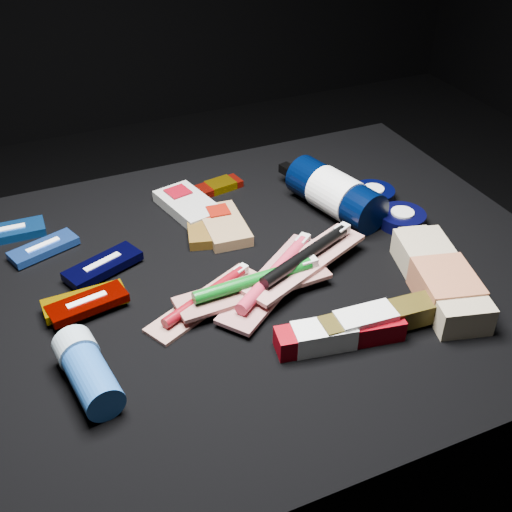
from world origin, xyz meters
name	(u,v)px	position (x,y,z in m)	size (l,w,h in m)	color
ground	(251,439)	(0.00, 0.00, 0.00)	(3.00, 3.00, 0.00)	black
cloth_table	(250,364)	(0.00, 0.00, 0.20)	(0.98, 0.78, 0.40)	black
luna_bar_0	(6,233)	(-0.33, 0.25, 0.41)	(0.13, 0.05, 0.02)	navy
luna_bar_1	(44,248)	(-0.28, 0.18, 0.41)	(0.12, 0.07, 0.01)	blue
luna_bar_2	(103,266)	(-0.21, 0.09, 0.41)	(0.13, 0.09, 0.02)	black
luna_bar_3	(85,301)	(-0.25, 0.01, 0.41)	(0.12, 0.05, 0.02)	#B58700
luna_bar_4	(87,304)	(-0.25, 0.00, 0.42)	(0.12, 0.06, 0.01)	#6A0500
clif_bar_0	(205,226)	(-0.02, 0.14, 0.41)	(0.09, 0.12, 0.02)	#523811
clif_bar_1	(187,204)	(-0.03, 0.22, 0.41)	(0.10, 0.14, 0.02)	#A7A7A0
clif_bar_2	(223,224)	(0.01, 0.13, 0.41)	(0.08, 0.13, 0.02)	olive
power_bar	(214,187)	(0.04, 0.26, 0.41)	(0.12, 0.06, 0.01)	maroon
lotion_bottle	(335,193)	(0.21, 0.10, 0.44)	(0.12, 0.24, 0.08)	black
cream_tin_upper	(373,194)	(0.29, 0.11, 0.41)	(0.08, 0.08, 0.02)	black
cream_tin_lower	(402,218)	(0.29, 0.02, 0.41)	(0.08, 0.08, 0.03)	black
bodywash_bottle	(440,280)	(0.24, -0.16, 0.42)	(0.13, 0.23, 0.05)	tan
deodorant_stick	(88,371)	(-0.27, -0.13, 0.42)	(0.07, 0.13, 0.05)	#1E509C
toothbrush_pack_0	(207,298)	(-0.09, -0.04, 0.41)	(0.20, 0.13, 0.02)	beige
toothbrush_pack_1	(275,276)	(0.02, -0.04, 0.42)	(0.23, 0.19, 0.03)	#ACA6A1
toothbrush_pack_2	(256,284)	(-0.01, -0.06, 0.42)	(0.24, 0.06, 0.03)	#A49D9A
toothbrush_pack_3	(307,258)	(0.08, -0.04, 0.43)	(0.24, 0.14, 0.03)	beige
toothpaste_carton_red	(334,335)	(0.04, -0.19, 0.42)	(0.18, 0.07, 0.03)	#780009
toothpaste_carton_green	(375,321)	(0.10, -0.19, 0.42)	(0.17, 0.05, 0.03)	#352C0A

